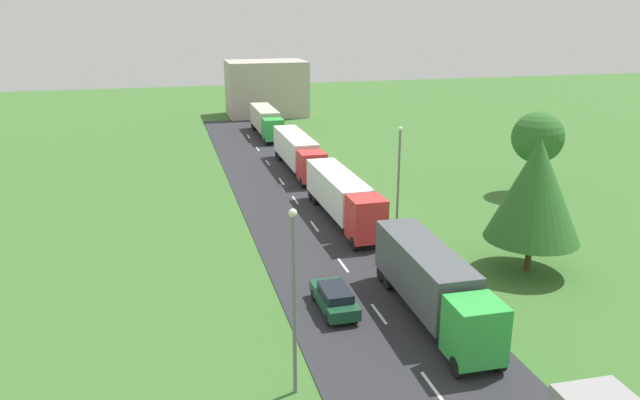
{
  "coord_description": "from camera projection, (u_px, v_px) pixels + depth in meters",
  "views": [
    {
      "loc": [
        -10.78,
        1.96,
        16.24
      ],
      "look_at": [
        0.16,
        44.18,
        2.53
      ],
      "focal_mm": 34.18,
      "sensor_mm": 36.0,
      "label": 1
    }
  ],
  "objects": [
    {
      "name": "car_fourth",
      "position": [
        334.0,
        298.0,
        33.97
      ],
      "size": [
        1.81,
        4.42,
        1.45
      ],
      "color": "#19472D",
      "rests_on": "road"
    },
    {
      "name": "truck_third",
      "position": [
        343.0,
        196.0,
        48.16
      ],
      "size": [
        2.63,
        13.74,
        3.58
      ],
      "color": "red",
      "rests_on": "road"
    },
    {
      "name": "lamppost_second",
      "position": [
        294.0,
        295.0,
        25.57
      ],
      "size": [
        0.36,
        0.36,
        8.58
      ],
      "color": "slate",
      "rests_on": "ground"
    },
    {
      "name": "distant_building",
      "position": [
        266.0,
        88.0,
        96.27
      ],
      "size": [
        12.17,
        8.61,
        8.51
      ],
      "primitive_type": "cube",
      "color": "#B2A899",
      "rests_on": "ground"
    },
    {
      "name": "tree_birch",
      "position": [
        536.0,
        190.0,
        37.96
      ],
      "size": [
        5.96,
        5.96,
        8.76
      ],
      "color": "#513823",
      "rests_on": "ground"
    },
    {
      "name": "truck_fifth",
      "position": [
        266.0,
        120.0,
        80.93
      ],
      "size": [
        2.52,
        12.73,
        3.54
      ],
      "color": "green",
      "rests_on": "road"
    },
    {
      "name": "lamppost_third",
      "position": [
        399.0,
        174.0,
        45.46
      ],
      "size": [
        0.36,
        0.36,
        8.04
      ],
      "color": "slate",
      "rests_on": "ground"
    },
    {
      "name": "tree_oak",
      "position": [
        538.0,
        138.0,
        54.64
      ],
      "size": [
        4.64,
        4.64,
        7.57
      ],
      "color": "#513823",
      "rests_on": "ground"
    },
    {
      "name": "truck_second",
      "position": [
        432.0,
        282.0,
        32.84
      ],
      "size": [
        2.72,
        12.01,
        3.73
      ],
      "color": "green",
      "rests_on": "road"
    },
    {
      "name": "truck_fourth",
      "position": [
        298.0,
        151.0,
        63.4
      ],
      "size": [
        2.55,
        14.27,
        3.53
      ],
      "color": "red",
      "rests_on": "road"
    },
    {
      "name": "road",
      "position": [
        423.0,
        374.0,
        28.26
      ],
      "size": [
        10.0,
        140.0,
        0.06
      ],
      "primitive_type": "cube",
      "color": "#2B2B30",
      "rests_on": "ground"
    }
  ]
}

